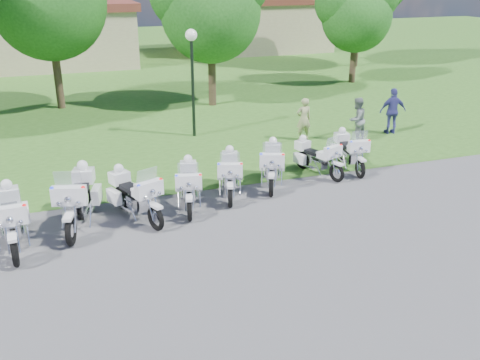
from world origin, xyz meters
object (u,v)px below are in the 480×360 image
object	(u,v)px
motorcycle_3	(189,184)
motorcycle_6	(317,157)
lamp_post	(192,56)
bystander_b	(357,120)
bystander_c	(393,111)
motorcycle_2	(134,194)
motorcycle_4	(230,173)
motorcycle_7	(349,150)
bystander_a	(304,119)
motorcycle_0	(11,218)
motorcycle_5	(272,164)
motorcycle_1	(78,198)

from	to	relation	value
motorcycle_3	motorcycle_6	xyz separation A→B (m)	(4.44, 1.07, -0.05)
motorcycle_6	lamp_post	xyz separation A→B (m)	(-2.66, 5.32, 2.51)
motorcycle_6	motorcycle_3	bearing A→B (deg)	-5.57
bystander_b	bystander_c	bearing A→B (deg)	169.83
bystander_c	motorcycle_2	bearing A→B (deg)	33.22
motorcycle_4	motorcycle_7	world-z (taller)	motorcycle_4
motorcycle_6	motorcycle_7	size ratio (longest dim) A/B	0.91
motorcycle_7	bystander_a	world-z (taller)	bystander_a
motorcycle_0	lamp_post	xyz separation A→B (m)	(6.28, 7.25, 2.38)
motorcycle_0	bystander_a	distance (m)	11.43
motorcycle_0	bystander_b	distance (m)	12.77
motorcycle_0	motorcycle_6	xyz separation A→B (m)	(8.94, 1.93, -0.12)
motorcycle_3	motorcycle_4	size ratio (longest dim) A/B	1.02
motorcycle_7	bystander_a	size ratio (longest dim) A/B	1.34
motorcycle_2	motorcycle_5	distance (m)	4.42
lamp_post	motorcycle_4	bearing A→B (deg)	-94.32
motorcycle_4	bystander_a	distance (m)	5.89
motorcycle_0	motorcycle_7	xyz separation A→B (m)	(10.19, 2.07, -0.09)
motorcycle_5	bystander_a	world-z (taller)	bystander_a
motorcycle_0	bystander_c	size ratio (longest dim) A/B	1.40
motorcycle_0	motorcycle_4	bearing A→B (deg)	-171.72
motorcycle_3	lamp_post	bearing A→B (deg)	-92.22
motorcycle_2	motorcycle_6	distance (m)	6.12
motorcycle_2	motorcycle_3	world-z (taller)	motorcycle_2
motorcycle_3	bystander_a	world-z (taller)	bystander_a
motorcycle_3	motorcycle_7	size ratio (longest dim) A/B	1.02
motorcycle_5	motorcycle_6	bearing A→B (deg)	-145.43
motorcycle_4	lamp_post	distance (m)	6.44
motorcycle_4	lamp_post	world-z (taller)	lamp_post
motorcycle_6	bystander_b	bearing A→B (deg)	-157.51
motorcycle_2	motorcycle_6	size ratio (longest dim) A/B	1.11
motorcycle_2	motorcycle_4	xyz separation A→B (m)	(2.86, 0.72, -0.03)
motorcycle_4	motorcycle_7	bearing A→B (deg)	-152.54
motorcycle_5	bystander_b	bearing A→B (deg)	-124.06
motorcycle_7	bystander_a	bearing A→B (deg)	-81.67
bystander_c	bystander_b	bearing A→B (deg)	24.51
motorcycle_2	bystander_a	world-z (taller)	bystander_a
bystander_a	motorcycle_0	bearing A→B (deg)	29.58
motorcycle_4	bystander_b	world-z (taller)	bystander_b
motorcycle_3	motorcycle_5	size ratio (longest dim) A/B	1.02
motorcycle_0	motorcycle_2	world-z (taller)	motorcycle_0
motorcycle_4	bystander_c	world-z (taller)	bystander_c
bystander_a	bystander_b	xyz separation A→B (m)	(1.83, -0.78, 0.02)
motorcycle_5	motorcycle_6	world-z (taller)	motorcycle_5
bystander_b	bystander_c	size ratio (longest dim) A/B	0.93
motorcycle_1	bystander_b	size ratio (longest dim) A/B	1.54
lamp_post	bystander_c	xyz separation A→B (m)	(7.52, -2.21, -2.19)
motorcycle_6	motorcycle_7	world-z (taller)	motorcycle_7
motorcycle_1	bystander_b	bearing A→B (deg)	-144.59
motorcycle_4	lamp_post	xyz separation A→B (m)	(0.45, 5.94, 2.46)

